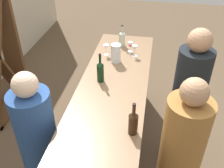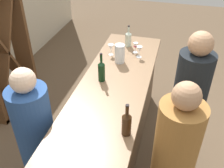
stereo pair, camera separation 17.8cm
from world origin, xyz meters
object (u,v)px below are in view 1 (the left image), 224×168
(wine_glass_near_right, at_px, (130,45))
(wine_bottle_second_left_dark_green, at_px, (100,71))
(person_right_guest, at_px, (39,142))
(person_center_guest, at_px, (178,163))
(person_left_guest, at_px, (185,109))
(wine_bottle_leftmost_amber_brown, at_px, (133,122))
(water_pitcher, at_px, (116,53))
(wine_glass_near_center, at_px, (135,49))
(wine_glass_far_left, at_px, (106,48))
(wine_bottle_center_clear_pale, at_px, (122,38))

(wine_glass_near_right, bearing_deg, wine_bottle_second_left_dark_green, 162.21)
(wine_bottle_second_left_dark_green, xyz_separation_m, person_right_guest, (-0.65, 0.47, -0.44))
(wine_bottle_second_left_dark_green, xyz_separation_m, person_center_guest, (-0.72, -0.81, -0.37))
(wine_bottle_second_left_dark_green, height_order, wine_glass_near_right, wine_bottle_second_left_dark_green)
(wine_glass_near_right, distance_m, person_left_guest, 1.05)
(wine_bottle_leftmost_amber_brown, distance_m, person_right_guest, 0.98)
(wine_glass_near_right, height_order, water_pitcher, water_pitcher)
(wine_glass_near_center, relative_size, wine_glass_near_right, 1.07)
(wine_glass_near_right, height_order, person_left_guest, person_left_guest)
(person_right_guest, bearing_deg, wine_bottle_second_left_dark_green, 70.81)
(wine_glass_near_right, xyz_separation_m, person_center_guest, (-1.41, -0.59, -0.34))
(water_pitcher, bearing_deg, wine_glass_far_left, 45.28)
(wine_bottle_second_left_dark_green, xyz_separation_m, wine_glass_near_right, (0.70, -0.22, -0.03))
(wine_bottle_center_clear_pale, distance_m, person_right_guest, 1.66)
(wine_bottle_leftmost_amber_brown, height_order, wine_bottle_center_clear_pale, wine_bottle_leftmost_amber_brown)
(person_left_guest, height_order, person_center_guest, person_left_guest)
(wine_glass_near_center, bearing_deg, person_right_guest, 148.69)
(wine_glass_near_center, xyz_separation_m, person_left_guest, (-0.66, -0.60, -0.30))
(wine_glass_far_left, bearing_deg, wine_bottle_leftmost_amber_brown, -159.58)
(wine_bottle_second_left_dark_green, bearing_deg, wine_glass_near_center, -25.93)
(wine_bottle_center_clear_pale, height_order, water_pitcher, wine_bottle_center_clear_pale)
(wine_glass_near_right, relative_size, wine_glass_far_left, 0.96)
(wine_bottle_second_left_dark_green, relative_size, water_pitcher, 1.45)
(person_center_guest, bearing_deg, person_right_guest, 5.75)
(wine_glass_far_left, distance_m, water_pitcher, 0.20)
(person_right_guest, bearing_deg, wine_bottle_leftmost_amber_brown, 14.44)
(water_pitcher, xyz_separation_m, person_left_guest, (-0.49, -0.80, -0.31))
(wine_bottle_center_clear_pale, relative_size, wine_glass_near_right, 2.11)
(person_center_guest, height_order, person_right_guest, person_center_guest)
(wine_bottle_leftmost_amber_brown, distance_m, wine_bottle_center_clear_pale, 1.56)
(person_center_guest, bearing_deg, wine_bottle_leftmost_amber_brown, 3.65)
(wine_bottle_leftmost_amber_brown, relative_size, wine_bottle_second_left_dark_green, 0.94)
(wine_bottle_center_clear_pale, xyz_separation_m, person_right_guest, (-1.50, 0.57, -0.43))
(water_pitcher, bearing_deg, wine_bottle_second_left_dark_green, 167.77)
(person_left_guest, bearing_deg, wine_glass_far_left, -46.88)
(wine_bottle_leftmost_amber_brown, bearing_deg, wine_bottle_center_clear_pale, 11.48)
(wine_glass_near_center, xyz_separation_m, person_center_guest, (-1.31, -0.52, -0.35))
(wine_glass_near_center, relative_size, person_right_guest, 0.10)
(person_center_guest, bearing_deg, wine_bottle_center_clear_pale, -56.82)
(wine_glass_near_center, xyz_separation_m, person_right_guest, (-1.24, 0.75, -0.42))
(wine_glass_near_center, distance_m, person_center_guest, 1.45)
(wine_bottle_leftmost_amber_brown, bearing_deg, wine_glass_far_left, 20.42)
(water_pitcher, bearing_deg, person_left_guest, -121.19)
(person_right_guest, bearing_deg, water_pitcher, 78.98)
(wine_glass_near_right, distance_m, wine_glass_far_left, 0.31)
(water_pitcher, relative_size, person_right_guest, 0.15)
(wine_bottle_leftmost_amber_brown, relative_size, wine_bottle_center_clear_pale, 1.08)
(wine_bottle_second_left_dark_green, distance_m, wine_glass_near_center, 0.66)
(wine_bottle_center_clear_pale, height_order, wine_glass_near_right, wine_bottle_center_clear_pale)
(wine_glass_far_left, xyz_separation_m, person_left_guest, (-0.63, -0.94, -0.30))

